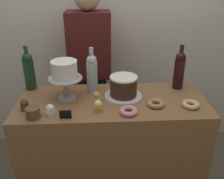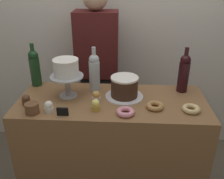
% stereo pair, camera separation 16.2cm
% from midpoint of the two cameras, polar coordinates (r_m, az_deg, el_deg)
% --- Properties ---
extents(back_wall, '(6.00, 0.05, 2.60)m').
position_cam_midpoint_polar(back_wall, '(2.33, -3.21, 16.22)').
color(back_wall, silver).
rests_on(back_wall, ground_plane).
extents(display_counter, '(1.27, 0.53, 0.90)m').
position_cam_midpoint_polar(display_counter, '(1.91, -2.50, -14.49)').
color(display_counter, brown).
rests_on(display_counter, ground_plane).
extents(cake_stand_pedestal, '(0.22, 0.22, 0.16)m').
position_cam_midpoint_polar(cake_stand_pedestal, '(1.68, -13.41, 1.06)').
color(cake_stand_pedestal, '#B2B2B7').
rests_on(cake_stand_pedestal, display_counter).
extents(white_layer_cake, '(0.17, 0.17, 0.11)m').
position_cam_midpoint_polar(white_layer_cake, '(1.64, -13.79, 4.48)').
color(white_layer_cake, white).
rests_on(white_layer_cake, cake_stand_pedestal).
extents(silver_serving_platter, '(0.26, 0.26, 0.01)m').
position_cam_midpoint_polar(silver_serving_platter, '(1.71, -0.09, -1.50)').
color(silver_serving_platter, white).
rests_on(silver_serving_platter, display_counter).
extents(chocolate_round_cake, '(0.19, 0.19, 0.14)m').
position_cam_midpoint_polar(chocolate_round_cake, '(1.67, -0.09, 0.77)').
color(chocolate_round_cake, '#3D2619').
rests_on(chocolate_round_cake, silver_serving_platter).
extents(wine_bottle_clear, '(0.08, 0.08, 0.33)m').
position_cam_midpoint_polar(wine_bottle_clear, '(1.73, -7.35, 3.79)').
color(wine_bottle_clear, '#B2BCC1').
rests_on(wine_bottle_clear, display_counter).
extents(wine_bottle_dark_red, '(0.08, 0.08, 0.33)m').
position_cam_midpoint_polar(wine_bottle_dark_red, '(1.82, 12.89, 4.47)').
color(wine_bottle_dark_red, black).
rests_on(wine_bottle_dark_red, display_counter).
extents(wine_bottle_green, '(0.08, 0.08, 0.33)m').
position_cam_midpoint_polar(wine_bottle_green, '(1.89, -21.08, 4.10)').
color(wine_bottle_green, '#193D1E').
rests_on(wine_bottle_green, display_counter).
extents(cupcake_lemon, '(0.06, 0.06, 0.07)m').
position_cam_midpoint_polar(cupcake_lemon, '(1.53, -6.30, -3.94)').
color(cupcake_lemon, gold).
rests_on(cupcake_lemon, display_counter).
extents(cupcake_chocolate, '(0.06, 0.06, 0.07)m').
position_cam_midpoint_polar(cupcake_chocolate, '(1.65, -22.25, -3.38)').
color(cupcake_chocolate, brown).
rests_on(cupcake_chocolate, display_counter).
extents(cupcake_caramel, '(0.06, 0.06, 0.07)m').
position_cam_midpoint_polar(cupcake_caramel, '(1.63, -6.44, -1.91)').
color(cupcake_caramel, white).
rests_on(cupcake_caramel, display_counter).
extents(cupcake_vanilla, '(0.06, 0.06, 0.07)m').
position_cam_midpoint_polar(cupcake_vanilla, '(1.54, -17.08, -4.74)').
color(cupcake_vanilla, white).
rests_on(cupcake_vanilla, display_counter).
extents(donut_glazed, '(0.11, 0.11, 0.03)m').
position_cam_midpoint_polar(donut_glazed, '(1.63, 15.08, -3.46)').
color(donut_glazed, '#E0C17F').
rests_on(donut_glazed, display_counter).
extents(donut_maple, '(0.11, 0.11, 0.03)m').
position_cam_midpoint_polar(donut_maple, '(1.59, 7.26, -3.36)').
color(donut_maple, '#B27F47').
rests_on(donut_maple, display_counter).
extents(donut_pink, '(0.11, 0.11, 0.03)m').
position_cam_midpoint_polar(donut_pink, '(1.50, 0.77, -5.11)').
color(donut_pink, pink).
rests_on(donut_pink, display_counter).
extents(cookie_stack, '(0.08, 0.08, 0.07)m').
position_cam_midpoint_polar(cookie_stack, '(1.55, -20.75, -5.16)').
color(cookie_stack, brown).
rests_on(cookie_stack, display_counter).
extents(price_sign_chalkboard, '(0.07, 0.01, 0.05)m').
position_cam_midpoint_polar(price_sign_chalkboard, '(1.49, -13.83, -5.72)').
color(price_sign_chalkboard, black).
rests_on(price_sign_chalkboard, display_counter).
extents(barista_figure, '(0.36, 0.22, 1.60)m').
position_cam_midpoint_polar(barista_figure, '(2.21, -7.16, 2.98)').
color(barista_figure, black).
rests_on(barista_figure, ground_plane).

